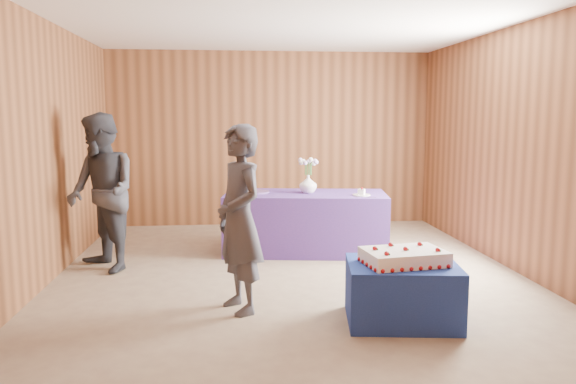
{
  "coord_description": "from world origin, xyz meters",
  "views": [
    {
      "loc": [
        -0.61,
        -5.8,
        1.72
      ],
      "look_at": [
        -0.02,
        0.1,
        0.9
      ],
      "focal_mm": 35.0,
      "sensor_mm": 36.0,
      "label": 1
    }
  ],
  "objects": [
    {
      "name": "vase",
      "position": [
        0.34,
        1.11,
        0.86
      ],
      "size": [
        0.29,
        0.29,
        0.23
      ],
      "primitive_type": "imported",
      "rotation": [
        0.0,
        0.0,
        -0.49
      ],
      "color": "white",
      "rests_on": "serving_table"
    },
    {
      "name": "cake_slice",
      "position": [
        0.95,
        0.83,
        0.8
      ],
      "size": [
        0.1,
        0.1,
        0.09
      ],
      "rotation": [
        0.0,
        0.0,
        -0.51
      ],
      "color": "white",
      "rests_on": "plate"
    },
    {
      "name": "knife",
      "position": [
        0.96,
        0.67,
        0.75
      ],
      "size": [
        0.25,
        0.12,
        0.0
      ],
      "primitive_type": "cube",
      "rotation": [
        0.0,
        0.0,
        -0.41
      ],
      "color": "silver",
      "rests_on": "serving_table"
    },
    {
      "name": "sheet_cake",
      "position": [
        0.79,
        -1.41,
        0.56
      ],
      "size": [
        0.74,
        0.56,
        0.16
      ],
      "rotation": [
        0.0,
        0.0,
        0.15
      ],
      "color": "white",
      "rests_on": "cake_table"
    },
    {
      "name": "plate",
      "position": [
        0.95,
        0.83,
        0.76
      ],
      "size": [
        0.26,
        0.26,
        0.01
      ],
      "primitive_type": "cylinder",
      "rotation": [
        0.0,
        0.0,
        -0.22
      ],
      "color": "white",
      "rests_on": "serving_table"
    },
    {
      "name": "platter",
      "position": [
        -0.33,
        1.21,
        0.76
      ],
      "size": [
        0.4,
        0.4,
        0.02
      ],
      "primitive_type": "cylinder",
      "rotation": [
        0.0,
        0.0,
        -0.04
      ],
      "color": "#68478E",
      "rests_on": "serving_table"
    },
    {
      "name": "ground",
      "position": [
        0.0,
        0.0,
        0.0
      ],
      "size": [
        6.0,
        6.0,
        0.0
      ],
      "primitive_type": "plane",
      "color": "gray",
      "rests_on": "ground"
    },
    {
      "name": "guest_left",
      "position": [
        -0.55,
        -0.99,
        0.82
      ],
      "size": [
        0.6,
        0.71,
        1.64
      ],
      "primitive_type": "imported",
      "rotation": [
        0.0,
        0.0,
        -1.15
      ],
      "color": "#3A3A44",
      "rests_on": "ground"
    },
    {
      "name": "serving_table",
      "position": [
        0.3,
        1.1,
        0.38
      ],
      "size": [
        2.1,
        1.17,
        0.75
      ],
      "primitive_type": "cube",
      "rotation": [
        0.0,
        0.0,
        -0.14
      ],
      "color": "#553187",
      "rests_on": "ground"
    },
    {
      "name": "flower_spray",
      "position": [
        0.34,
        1.11,
        1.14
      ],
      "size": [
        0.25,
        0.25,
        0.2
      ],
      "color": "#32702D",
      "rests_on": "vase"
    },
    {
      "name": "cake_table",
      "position": [
        0.79,
        -1.4,
        0.25
      ],
      "size": [
        0.99,
        0.82,
        0.5
      ],
      "primitive_type": "cube",
      "rotation": [
        0.0,
        0.0,
        -0.14
      ],
      "color": "navy",
      "rests_on": "ground"
    },
    {
      "name": "room_shell",
      "position": [
        0.0,
        0.0,
        1.8
      ],
      "size": [
        5.04,
        6.04,
        2.72
      ],
      "color": "brown",
      "rests_on": "ground"
    },
    {
      "name": "guest_right",
      "position": [
        -2.04,
        0.46,
        0.88
      ],
      "size": [
        1.04,
        1.08,
        1.75
      ],
      "primitive_type": "imported",
      "rotation": [
        0.0,
        0.0,
        -0.92
      ],
      "color": "#33353E",
      "rests_on": "ground"
    }
  ]
}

